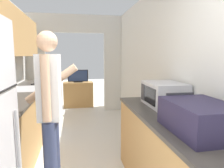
# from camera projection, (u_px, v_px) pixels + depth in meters

# --- Properties ---
(wall_right) EXTENTS (0.06, 7.02, 2.50)m
(wall_right) POSITION_uv_depth(u_px,v_px,m) (176.00, 74.00, 2.50)
(wall_right) COLOR silver
(wall_right) RESTS_ON ground_plane
(wall_far_with_doorway) EXTENTS (2.78, 0.06, 2.50)m
(wall_far_with_doorway) POSITION_uv_depth(u_px,v_px,m) (76.00, 58.00, 5.11)
(wall_far_with_doorway) COLOR silver
(wall_far_with_doorway) RESTS_ON ground_plane
(counter_left) EXTENTS (0.62, 3.27, 0.90)m
(counter_left) POSITION_uv_depth(u_px,v_px,m) (20.00, 122.00, 3.11)
(counter_left) COLOR #B2844C
(counter_left) RESTS_ON ground_plane
(counter_right) EXTENTS (0.62, 1.80, 0.90)m
(counter_right) POSITION_uv_depth(u_px,v_px,m) (170.00, 159.00, 2.00)
(counter_right) COLOR #B2844C
(counter_right) RESTS_ON ground_plane
(range_oven) EXTENTS (0.66, 0.73, 1.04)m
(range_oven) POSITION_uv_depth(u_px,v_px,m) (28.00, 113.00, 3.58)
(range_oven) COLOR #B7B7BC
(range_oven) RESTS_ON ground_plane
(person) EXTENTS (0.55, 0.39, 1.71)m
(person) POSITION_uv_depth(u_px,v_px,m) (50.00, 113.00, 1.96)
(person) COLOR #384266
(person) RESTS_ON ground_plane
(suitcase) EXTENTS (0.43, 0.61, 0.25)m
(suitcase) POSITION_uv_depth(u_px,v_px,m) (200.00, 117.00, 1.50)
(suitcase) COLOR #231E38
(suitcase) RESTS_ON counter_right
(microwave) EXTENTS (0.39, 0.52, 0.27)m
(microwave) POSITION_uv_depth(u_px,v_px,m) (164.00, 94.00, 2.30)
(microwave) COLOR #B7B7BC
(microwave) RESTS_ON counter_right
(tv_cabinet) EXTENTS (0.84, 0.42, 0.72)m
(tv_cabinet) POSITION_uv_depth(u_px,v_px,m) (78.00, 94.00, 5.84)
(tv_cabinet) COLOR #B2844C
(tv_cabinet) RESTS_ON ground_plane
(television) EXTENTS (0.57, 0.16, 0.36)m
(television) POSITION_uv_depth(u_px,v_px,m) (78.00, 76.00, 5.72)
(television) COLOR black
(television) RESTS_ON tv_cabinet
(knife) EXTENTS (0.12, 0.35, 0.02)m
(knife) POSITION_uv_depth(u_px,v_px,m) (34.00, 84.00, 4.06)
(knife) COLOR #B7B7BC
(knife) RESTS_ON counter_left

